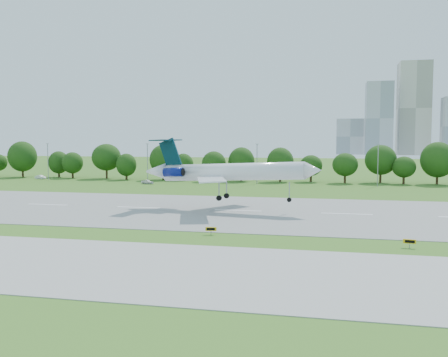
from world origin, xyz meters
TOP-DOWN VIEW (x-y plane):
  - ground at (0.00, 0.00)m, footprint 600.00×600.00m
  - runway at (0.00, 25.00)m, footprint 400.00×45.00m
  - tree_line at (0.00, 92.00)m, footprint 288.40×8.40m
  - light_poles at (-2.50, 82.00)m, footprint 175.90×0.25m
  - skyline at (100.16, 390.61)m, footprint 127.00×52.00m
  - airliner at (17.12, 25.25)m, footprint 35.18×25.40m
  - taxi_sign_centre at (20.69, 0.99)m, footprint 1.58×0.44m
  - taxi_sign_right at (46.90, -2.04)m, footprint 1.56×0.40m
  - service_vehicle_a at (-60.33, 85.76)m, footprint 4.14×2.13m
  - service_vehicle_b at (-17.51, 75.26)m, footprint 4.21×2.57m

SIDE VIEW (x-z plane):
  - ground at x=0.00m, z-range 0.00..0.00m
  - runway at x=0.00m, z-range 0.00..0.08m
  - service_vehicle_a at x=-60.33m, z-range 0.00..1.30m
  - service_vehicle_b at x=-17.51m, z-range 0.00..1.34m
  - taxi_sign_right at x=46.90m, z-range 0.26..1.35m
  - taxi_sign_centre at x=20.69m, z-range 0.26..1.37m
  - tree_line at x=0.00m, z-range 0.99..11.39m
  - light_poles at x=-2.50m, z-range 0.24..12.43m
  - airliner at x=17.12m, z-range 1.58..13.35m
  - skyline at x=100.16m, z-range -9.54..70.46m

